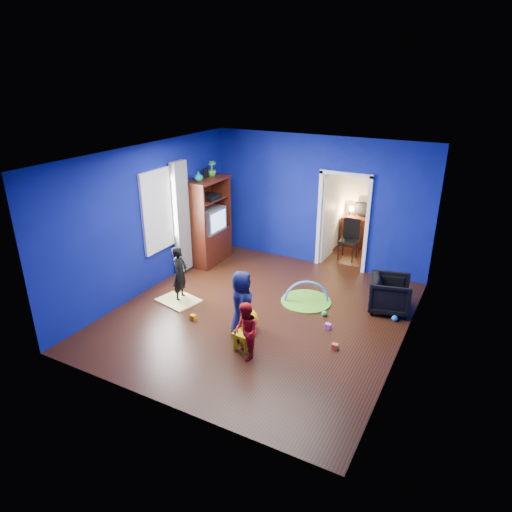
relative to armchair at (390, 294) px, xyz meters
The scene contains 33 objects.
floor 2.42m from the armchair, 147.97° to the right, with size 5.00×5.50×0.01m, color black.
ceiling 3.52m from the armchair, 147.97° to the right, with size 5.00×5.50×0.01m, color white.
wall_back 2.75m from the armchair, 144.06° to the left, with size 5.00×0.02×2.90m, color navy.
wall_front 4.65m from the armchair, 116.84° to the right, with size 5.00×0.02×2.90m, color navy.
wall_left 4.84m from the armchair, 164.32° to the right, with size 0.02×5.50×2.90m, color navy.
wall_right 1.76m from the armchair, 69.99° to the right, with size 0.02×5.50×2.90m, color navy.
alcove 2.90m from the armchair, 121.42° to the left, with size 1.00×1.75×2.50m, color silver, non-canonical shape.
armchair is the anchor object (origin of this frame).
child_black 3.96m from the armchair, 158.21° to the right, with size 0.40×0.26×1.09m, color black.
child_navy 2.87m from the armchair, 133.17° to the right, with size 0.59×0.38×1.20m, color #0F1538.
toddler_red 3.03m from the armchair, 122.22° to the right, with size 0.46×0.35×0.94m, color red.
vase 4.58m from the armchair, behind, with size 0.20×0.20×0.21m, color #0C6164.
potted_plant 4.65m from the armchair, behind, with size 0.19×0.19×0.34m, color #348931.
tv_armoire 4.31m from the armchair, behind, with size 0.58×1.14×1.96m, color #381209.
crt_tv 4.27m from the armchair, behind, with size 0.46×0.70×0.54m, color silver.
yellow_blanket 4.01m from the armchair, 156.88° to the right, with size 0.75×0.60×0.03m, color #F2E07A.
hopper_ball 2.72m from the armchair, 137.55° to the right, with size 0.39×0.39×0.39m, color yellow.
kid_chair 2.95m from the armchair, 126.76° to the right, with size 0.28×0.28×0.50m, color yellow.
play_mat 1.57m from the armchair, 163.95° to the right, with size 0.97×0.97×0.03m, color #3E9521.
toy_arch 1.57m from the armchair, 163.95° to the right, with size 0.86×0.86×0.05m, color #3F8CD8.
window_left 4.77m from the armchair, 168.45° to the right, with size 0.03×0.95×1.55m, color white.
curtain 4.52m from the armchair, behind, with size 0.14×0.42×2.40m, color slate.
doorway 2.18m from the armchair, 134.21° to the left, with size 1.16×0.10×2.10m, color white.
study_desk 3.31m from the armchair, 115.68° to the left, with size 0.88×0.44×0.75m, color #3D140A.
desk_monitor 3.48m from the armchair, 114.81° to the left, with size 0.40×0.05×0.32m, color black.
desk_lamp 3.55m from the armchair, 119.39° to the left, with size 0.14×0.14×0.14m, color #FFD88C.
folding_chair 2.49m from the armchair, 125.33° to the left, with size 0.40×0.40×0.92m, color black.
book_shelf 3.81m from the armchair, 114.88° to the left, with size 0.88×0.24×0.04m, color white.
toy_0 1.78m from the armchair, 104.79° to the right, with size 0.10×0.08×0.10m, color #F55728.
toy_1 0.48m from the armchair, 59.92° to the right, with size 0.11×0.11×0.11m, color #2989E8.
toy_2 3.63m from the armchair, 146.14° to the right, with size 0.10×0.08×0.10m, color orange.
toy_3 1.27m from the armchair, 141.46° to the right, with size 0.11×0.11×0.11m, color green.
toy_4 1.42m from the armchair, 123.25° to the right, with size 0.10×0.08×0.10m, color #D951DA.
Camera 1 is at (3.39, -6.50, 4.21)m, focal length 32.00 mm.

